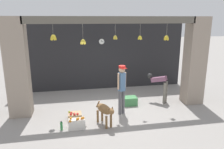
{
  "coord_description": "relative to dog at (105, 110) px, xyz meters",
  "views": [
    {
      "loc": [
        -1.43,
        -7.18,
        3.25
      ],
      "look_at": [
        0.0,
        0.41,
        1.26
      ],
      "focal_mm": 35.0,
      "sensor_mm": 36.0,
      "label": 1
    }
  ],
  "objects": [
    {
      "name": "shop_back_wall",
      "position": [
        0.49,
        3.77,
        1.16
      ],
      "size": [
        7.71,
        0.12,
        3.33
      ],
      "primitive_type": "cube",
      "color": "#232326",
      "rests_on": "ground_plane"
    },
    {
      "name": "ground_plane",
      "position": [
        0.49,
        1.0,
        -0.5
      ],
      "size": [
        60.0,
        60.0,
        0.0
      ],
      "primitive_type": "plane",
      "color": "gray"
    },
    {
      "name": "wall_clock",
      "position": [
        0.44,
        3.69,
        1.73
      ],
      "size": [
        0.26,
        0.03,
        0.26
      ],
      "color": "black"
    },
    {
      "name": "shopkeeper",
      "position": [
        0.7,
        0.73,
        0.53
      ],
      "size": [
        0.32,
        0.31,
        1.73
      ],
      "rotation": [
        0.0,
        0.0,
        3.53
      ],
      "color": "#56565B",
      "rests_on": "ground_plane"
    },
    {
      "name": "produce_box_green",
      "position": [
        1.22,
        1.47,
        -0.34
      ],
      "size": [
        0.5,
        0.4,
        0.32
      ],
      "primitive_type": "cube",
      "color": "#42844C",
      "rests_on": "ground_plane"
    },
    {
      "name": "dog",
      "position": [
        0.0,
        0.0,
        0.0
      ],
      "size": [
        0.54,
        0.96,
        0.73
      ],
      "rotation": [
        0.0,
        0.0,
        -1.17
      ],
      "color": "brown",
      "rests_on": "ground_plane"
    },
    {
      "name": "storefront_awning",
      "position": [
        0.47,
        1.12,
        2.67
      ],
      "size": [
        5.81,
        0.26,
        0.93
      ],
      "color": "#5B564C"
    },
    {
      "name": "water_bottle",
      "position": [
        -1.33,
        -0.06,
        -0.37
      ],
      "size": [
        0.08,
        0.08,
        0.28
      ],
      "color": "#38934C",
      "rests_on": "ground_plane"
    },
    {
      "name": "shop_pillar_left",
      "position": [
        -2.72,
        1.3,
        1.16
      ],
      "size": [
        0.7,
        0.6,
        3.33
      ],
      "primitive_type": "cube",
      "color": "gray",
      "rests_on": "ground_plane"
    },
    {
      "name": "worker_stooping",
      "position": [
        2.45,
        1.58,
        0.24
      ],
      "size": [
        0.69,
        0.69,
        1.11
      ],
      "rotation": [
        0.0,
        0.0,
        0.78
      ],
      "color": "#6B665B",
      "rests_on": "ground_plane"
    },
    {
      "name": "shop_pillar_right",
      "position": [
        3.7,
        1.3,
        1.16
      ],
      "size": [
        0.7,
        0.6,
        3.33
      ],
      "primitive_type": "cube",
      "color": "gray",
      "rests_on": "ground_plane"
    },
    {
      "name": "fruit_crate_apples",
      "position": [
        -0.93,
        0.59,
        -0.39
      ],
      "size": [
        0.44,
        0.4,
        0.28
      ],
      "color": "tan",
      "rests_on": "ground_plane"
    },
    {
      "name": "fruit_crate_oranges",
      "position": [
        -0.87,
        -0.03,
        -0.36
      ],
      "size": [
        0.49,
        0.35,
        0.33
      ],
      "color": "silver",
      "rests_on": "ground_plane"
    }
  ]
}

